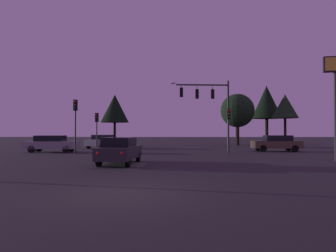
% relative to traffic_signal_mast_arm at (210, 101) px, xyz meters
% --- Properties ---
extents(ground_plane, '(168.00, 168.00, 0.00)m').
position_rel_traffic_signal_mast_arm_xyz_m(ground_plane, '(-4.96, 4.85, -4.76)').
color(ground_plane, '#262326').
rests_on(ground_plane, ground).
extents(traffic_signal_mast_arm, '(5.63, 0.64, 6.71)m').
position_rel_traffic_signal_mast_arm_xyz_m(traffic_signal_mast_arm, '(0.00, 0.00, 0.00)').
color(traffic_signal_mast_arm, '#232326').
rests_on(traffic_signal_mast_arm, ground).
extents(traffic_light_corner_left, '(0.31, 0.35, 4.48)m').
position_rel_traffic_signal_mast_arm_xyz_m(traffic_light_corner_left, '(-11.49, -4.11, -1.59)').
color(traffic_light_corner_left, '#232326').
rests_on(traffic_light_corner_left, ground).
extents(traffic_light_corner_right, '(0.35, 0.38, 3.73)m').
position_rel_traffic_signal_mast_arm_xyz_m(traffic_light_corner_right, '(-11.11, 1.26, -2.09)').
color(traffic_light_corner_right, '#232326').
rests_on(traffic_light_corner_right, ground).
extents(traffic_light_median, '(0.36, 0.38, 3.82)m').
position_rel_traffic_signal_mast_arm_xyz_m(traffic_light_median, '(1.22, -2.85, -2.03)').
color(traffic_light_median, '#232326').
rests_on(traffic_light_median, ground).
extents(car_nearside_lane, '(2.03, 4.59, 1.52)m').
position_rel_traffic_signal_mast_arm_xyz_m(car_nearside_lane, '(-6.51, -11.46, -3.96)').
color(car_nearside_lane, '#232328').
rests_on(car_nearside_lane, ground).
extents(car_crossing_left, '(4.48, 1.86, 1.52)m').
position_rel_traffic_signal_mast_arm_xyz_m(car_crossing_left, '(6.26, 0.04, -3.96)').
color(car_crossing_left, '#473828').
rests_on(car_crossing_left, ground).
extents(car_crossing_right, '(4.73, 2.14, 1.52)m').
position_rel_traffic_signal_mast_arm_xyz_m(car_crossing_right, '(-14.53, -1.40, -3.96)').
color(car_crossing_right, gray).
rests_on(car_crossing_right, ground).
extents(car_far_lane, '(3.13, 4.78, 1.52)m').
position_rel_traffic_signal_mast_arm_xyz_m(car_far_lane, '(-11.58, 5.59, -3.96)').
color(car_far_lane, gray).
rests_on(car_far_lane, ground).
extents(store_sign_illuminated, '(1.42, 0.44, 6.60)m').
position_rel_traffic_signal_mast_arm_xyz_m(store_sign_illuminated, '(6.75, -9.49, 0.10)').
color(store_sign_illuminated, '#232326').
rests_on(store_sign_illuminated, ground).
extents(tree_behind_sign, '(4.66, 4.66, 7.16)m').
position_rel_traffic_signal_mast_arm_xyz_m(tree_behind_sign, '(5.43, 13.43, 0.05)').
color(tree_behind_sign, black).
rests_on(tree_behind_sign, ground).
extents(tree_left_far, '(3.81, 3.81, 6.96)m').
position_rel_traffic_signal_mast_arm_xyz_m(tree_left_far, '(-11.47, 12.29, 0.28)').
color(tree_left_far, black).
rests_on(tree_left_far, ground).
extents(tree_center_horizon, '(3.48, 3.48, 6.95)m').
position_rel_traffic_signal_mast_arm_xyz_m(tree_center_horizon, '(11.55, 12.18, 0.54)').
color(tree_center_horizon, black).
rests_on(tree_center_horizon, ground).
extents(tree_right_cluster, '(4.60, 4.60, 9.11)m').
position_rel_traffic_signal_mast_arm_xyz_m(tree_right_cluster, '(11.08, 18.64, 1.74)').
color(tree_right_cluster, black).
rests_on(tree_right_cluster, ground).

